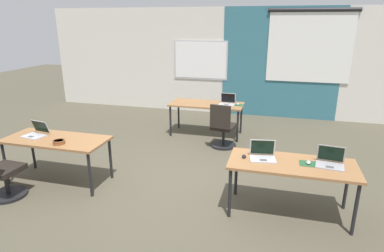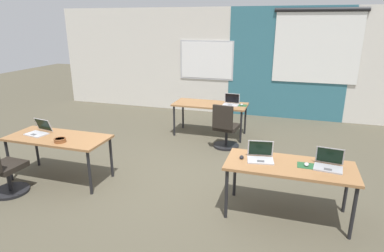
# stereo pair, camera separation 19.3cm
# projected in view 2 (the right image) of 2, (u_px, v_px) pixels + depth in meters

# --- Properties ---
(ground_plane) EXTENTS (24.00, 24.00, 0.00)m
(ground_plane) POSITION_uv_depth(u_px,v_px,m) (176.00, 177.00, 5.37)
(ground_plane) COLOR #4C4738
(back_wall_assembly) EXTENTS (10.00, 0.27, 2.80)m
(back_wall_assembly) POSITION_uv_depth(u_px,v_px,m) (231.00, 62.00, 8.74)
(back_wall_assembly) COLOR silver
(back_wall_assembly) RESTS_ON ground
(desk_near_left) EXTENTS (1.60, 0.70, 0.72)m
(desk_near_left) POSITION_uv_depth(u_px,v_px,m) (58.00, 140.00, 5.12)
(desk_near_left) COLOR olive
(desk_near_left) RESTS_ON ground
(desk_near_right) EXTENTS (1.60, 0.70, 0.72)m
(desk_near_right) POSITION_uv_depth(u_px,v_px,m) (289.00, 169.00, 4.13)
(desk_near_right) COLOR olive
(desk_near_right) RESTS_ON ground
(desk_far_center) EXTENTS (1.60, 0.70, 0.72)m
(desk_far_center) POSITION_uv_depth(u_px,v_px,m) (210.00, 106.00, 7.17)
(desk_far_center) COLOR olive
(desk_far_center) RESTS_ON ground
(laptop_far_right) EXTENTS (0.34, 0.28, 0.24)m
(laptop_far_right) POSITION_uv_depth(u_px,v_px,m) (231.00, 103.00, 7.03)
(laptop_far_right) COLOR #B7B7BC
(laptop_far_right) RESTS_ON desk_far_center
(mousepad_far_right) EXTENTS (0.22, 0.19, 0.00)m
(mousepad_far_right) POSITION_uv_depth(u_px,v_px,m) (242.00, 105.00, 6.99)
(mousepad_far_right) COLOR #23512D
(mousepad_far_right) RESTS_ON desk_far_center
(mouse_far_right) EXTENTS (0.06, 0.10, 0.03)m
(mouse_far_right) POSITION_uv_depth(u_px,v_px,m) (242.00, 105.00, 6.99)
(mouse_far_right) COLOR #B2B2B7
(mouse_far_right) RESTS_ON mousepad_far_right
(chair_far_right) EXTENTS (0.52, 0.57, 0.92)m
(chair_far_right) POSITION_uv_depth(u_px,v_px,m) (225.00, 130.00, 6.50)
(chair_far_right) COLOR black
(chair_far_right) RESTS_ON ground
(laptop_near_right_end) EXTENTS (0.36, 0.31, 0.24)m
(laptop_near_right_end) POSITION_uv_depth(u_px,v_px,m) (329.00, 164.00, 4.01)
(laptop_near_right_end) COLOR #9E9EA3
(laptop_near_right_end) RESTS_ON desk_near_right
(mousepad_near_right_end) EXTENTS (0.22, 0.19, 0.00)m
(mousepad_near_right_end) POSITION_uv_depth(u_px,v_px,m) (306.00, 166.00, 4.08)
(mousepad_near_right_end) COLOR #23512D
(mousepad_near_right_end) RESTS_ON desk_near_right
(mouse_near_right_end) EXTENTS (0.07, 0.10, 0.03)m
(mouse_near_right_end) POSITION_uv_depth(u_px,v_px,m) (307.00, 164.00, 4.07)
(mouse_near_right_end) COLOR #B2B2B7
(mouse_near_right_end) RESTS_ON mousepad_near_right_end
(laptop_near_right_inner) EXTENTS (0.37, 0.31, 0.24)m
(laptop_near_right_inner) POSITION_uv_depth(u_px,v_px,m) (260.00, 156.00, 4.25)
(laptop_near_right_inner) COLOR #B7B7BC
(laptop_near_right_inner) RESTS_ON desk_near_right
(mouse_near_right_inner) EXTENTS (0.07, 0.11, 0.03)m
(mouse_near_right_inner) POSITION_uv_depth(u_px,v_px,m) (242.00, 157.00, 4.29)
(mouse_near_right_inner) COLOR black
(mouse_near_right_inner) RESTS_ON desk_near_right
(laptop_near_left_end) EXTENTS (0.38, 0.36, 0.23)m
(laptop_near_left_end) POSITION_uv_depth(u_px,v_px,m) (39.00, 131.00, 5.23)
(laptop_near_left_end) COLOR #B7B7BC
(laptop_near_left_end) RESTS_ON desk_near_left
(chair_near_left_end) EXTENTS (0.52, 0.55, 0.92)m
(chair_near_left_end) POSITION_uv_depth(u_px,v_px,m) (3.00, 171.00, 4.71)
(chair_near_left_end) COLOR black
(chair_near_left_end) RESTS_ON ground
(snack_bowl) EXTENTS (0.18, 0.18, 0.06)m
(snack_bowl) POSITION_uv_depth(u_px,v_px,m) (60.00, 140.00, 4.86)
(snack_bowl) COLOR brown
(snack_bowl) RESTS_ON desk_near_left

